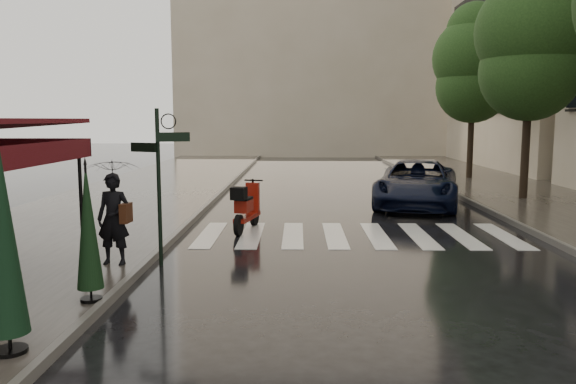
{
  "coord_description": "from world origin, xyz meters",
  "views": [
    {
      "loc": [
        1.53,
        -7.84,
        2.89
      ],
      "look_at": [
        1.32,
        3.63,
        1.4
      ],
      "focal_mm": 35.0,
      "sensor_mm": 36.0,
      "label": 1
    }
  ],
  "objects_px": {
    "pedestrian_with_umbrella": "(112,178)",
    "scooter": "(246,209)",
    "parasol_back": "(88,227)",
    "parked_car": "(417,183)",
    "parasol_front": "(3,233)"
  },
  "relations": [
    {
      "from": "pedestrian_with_umbrella",
      "to": "scooter",
      "type": "height_order",
      "value": "pedestrian_with_umbrella"
    },
    {
      "from": "pedestrian_with_umbrella",
      "to": "scooter",
      "type": "bearing_deg",
      "value": 66.48
    },
    {
      "from": "pedestrian_with_umbrella",
      "to": "parasol_back",
      "type": "bearing_deg",
      "value": -75.28
    },
    {
      "from": "scooter",
      "to": "pedestrian_with_umbrella",
      "type": "bearing_deg",
      "value": -107.32
    },
    {
      "from": "parked_car",
      "to": "parasol_back",
      "type": "height_order",
      "value": "parasol_back"
    },
    {
      "from": "pedestrian_with_umbrella",
      "to": "parked_car",
      "type": "bearing_deg",
      "value": 53.26
    },
    {
      "from": "scooter",
      "to": "parked_car",
      "type": "relative_size",
      "value": 0.35
    },
    {
      "from": "pedestrian_with_umbrella",
      "to": "parasol_back",
      "type": "distance_m",
      "value": 2.3
    },
    {
      "from": "parked_car",
      "to": "parasol_front",
      "type": "height_order",
      "value": "parasol_front"
    },
    {
      "from": "parasol_front",
      "to": "parasol_back",
      "type": "distance_m",
      "value": 1.97
    },
    {
      "from": "scooter",
      "to": "parasol_back",
      "type": "bearing_deg",
      "value": -94.7
    },
    {
      "from": "pedestrian_with_umbrella",
      "to": "parasol_back",
      "type": "relative_size",
      "value": 1.17
    },
    {
      "from": "parasol_front",
      "to": "parasol_back",
      "type": "xyz_separation_m",
      "value": [
        0.26,
        1.93,
        -0.3
      ]
    },
    {
      "from": "scooter",
      "to": "parked_car",
      "type": "height_order",
      "value": "parked_car"
    },
    {
      "from": "scooter",
      "to": "parasol_front",
      "type": "xyz_separation_m",
      "value": [
        -2.08,
        -8.01,
        0.98
      ]
    }
  ]
}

